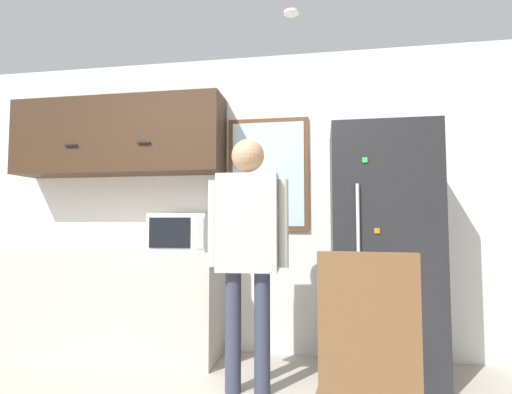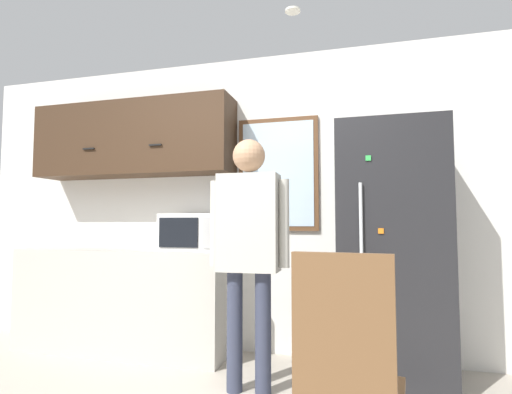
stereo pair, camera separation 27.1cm
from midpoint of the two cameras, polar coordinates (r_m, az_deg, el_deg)
back_wall at (r=3.67m, az=2.86°, el=-0.64°), size 6.00×0.06×2.70m
counter at (r=3.89m, az=-16.39°, el=-13.88°), size 1.98×0.55×0.91m
upper_cabinets at (r=3.99m, az=-15.29°, el=7.91°), size 1.98×0.39×0.70m
microwave at (r=3.54m, az=-6.75°, el=-4.99°), size 0.50×0.42×0.32m
person at (r=2.79m, az=1.77°, el=-5.50°), size 0.57×0.23×1.74m
refrigerator at (r=3.21m, az=21.07°, el=-7.19°), size 0.77×0.74×1.89m
chair at (r=1.84m, az=17.39°, el=-22.71°), size 0.48×0.48×1.03m
window at (r=3.62m, az=5.30°, el=3.30°), size 0.73×0.05×1.02m
ceiling_light at (r=3.19m, az=7.95°, el=24.91°), size 0.11×0.11×0.01m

